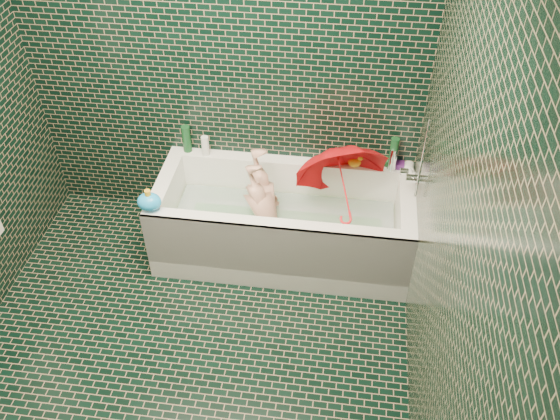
# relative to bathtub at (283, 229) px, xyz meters

# --- Properties ---
(floor) EXTENTS (2.80, 2.80, 0.00)m
(floor) POSITION_rel_bathtub_xyz_m (-0.45, -1.01, -0.21)
(floor) COLOR black
(floor) RESTS_ON ground
(wall_back) EXTENTS (2.80, 0.00, 2.80)m
(wall_back) POSITION_rel_bathtub_xyz_m (-0.45, 0.39, 1.04)
(wall_back) COLOR black
(wall_back) RESTS_ON floor
(wall_right) EXTENTS (0.00, 2.80, 2.80)m
(wall_right) POSITION_rel_bathtub_xyz_m (0.85, -1.01, 1.04)
(wall_right) COLOR black
(wall_right) RESTS_ON floor
(bathtub) EXTENTS (1.70, 0.75, 0.55)m
(bathtub) POSITION_rel_bathtub_xyz_m (0.00, 0.00, 0.00)
(bathtub) COLOR white
(bathtub) RESTS_ON floor
(bath_mat) EXTENTS (1.35, 0.47, 0.01)m
(bath_mat) POSITION_rel_bathtub_xyz_m (0.00, 0.02, -0.06)
(bath_mat) COLOR green
(bath_mat) RESTS_ON bathtub
(water) EXTENTS (1.48, 0.53, 0.00)m
(water) POSITION_rel_bathtub_xyz_m (0.00, 0.02, 0.09)
(water) COLOR silver
(water) RESTS_ON bathtub
(faucet) EXTENTS (0.18, 0.19, 0.55)m
(faucet) POSITION_rel_bathtub_xyz_m (0.81, 0.01, 0.56)
(faucet) COLOR silver
(faucet) RESTS_ON wall_right
(child) EXTENTS (1.00, 0.43, 0.38)m
(child) POSITION_rel_bathtub_xyz_m (-0.11, 0.01, 0.10)
(child) COLOR tan
(child) RESTS_ON bathtub
(umbrella) EXTENTS (0.76, 0.92, 0.82)m
(umbrella) POSITION_rel_bathtub_xyz_m (0.38, 0.08, 0.37)
(umbrella) COLOR red
(umbrella) RESTS_ON bathtub
(soap_bottle_a) EXTENTS (0.10, 0.10, 0.22)m
(soap_bottle_a) POSITION_rel_bathtub_xyz_m (0.80, 0.31, 0.34)
(soap_bottle_a) COLOR white
(soap_bottle_a) RESTS_ON bathtub
(soap_bottle_b) EXTENTS (0.08, 0.08, 0.17)m
(soap_bottle_b) POSITION_rel_bathtub_xyz_m (0.74, 0.33, 0.34)
(soap_bottle_b) COLOR #4E1B68
(soap_bottle_b) RESTS_ON bathtub
(soap_bottle_c) EXTENTS (0.16, 0.16, 0.17)m
(soap_bottle_c) POSITION_rel_bathtub_xyz_m (0.65, 0.35, 0.34)
(soap_bottle_c) COLOR #12411E
(soap_bottle_c) RESTS_ON bathtub
(bottle_right_tall) EXTENTS (0.07, 0.07, 0.24)m
(bottle_right_tall) POSITION_rel_bathtub_xyz_m (0.69, 0.34, 0.46)
(bottle_right_tall) COLOR #12411E
(bottle_right_tall) RESTS_ON bathtub
(bottle_right_pump) EXTENTS (0.06, 0.06, 0.17)m
(bottle_right_pump) POSITION_rel_bathtub_xyz_m (0.69, 0.32, 0.43)
(bottle_right_pump) COLOR silver
(bottle_right_pump) RESTS_ON bathtub
(bottle_left_tall) EXTENTS (0.07, 0.07, 0.20)m
(bottle_left_tall) POSITION_rel_bathtub_xyz_m (-0.72, 0.36, 0.44)
(bottle_left_tall) COLOR #12411E
(bottle_left_tall) RESTS_ON bathtub
(bottle_left_short) EXTENTS (0.07, 0.07, 0.14)m
(bottle_left_short) POSITION_rel_bathtub_xyz_m (-0.59, 0.33, 0.41)
(bottle_left_short) COLOR white
(bottle_left_short) RESTS_ON bathtub
(rubber_duck) EXTENTS (0.12, 0.08, 0.10)m
(rubber_duck) POSITION_rel_bathtub_xyz_m (0.45, 0.33, 0.38)
(rubber_duck) COLOR gold
(rubber_duck) RESTS_ON bathtub
(bath_toy) EXTENTS (0.19, 0.17, 0.15)m
(bath_toy) POSITION_rel_bathtub_xyz_m (-0.80, -0.29, 0.40)
(bath_toy) COLOR #1A97F2
(bath_toy) RESTS_ON bathtub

